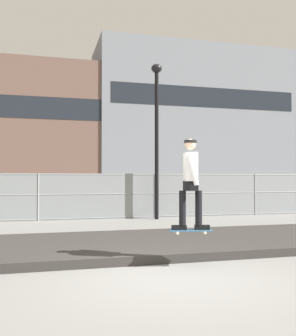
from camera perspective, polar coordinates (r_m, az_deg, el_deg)
name	(u,v)px	position (r m, az deg, el deg)	size (l,w,h in m)	color
ground_plane	(171,277)	(6.84, 3.49, -15.79)	(120.00, 120.00, 0.00)	slate
gravel_berm	(135,244)	(9.46, -1.96, -11.18)	(14.10, 3.70, 0.18)	#33302D
skateboard	(191,231)	(7.42, 6.31, -9.17)	(0.82, 0.35, 0.07)	#2D608C
skater	(190,178)	(7.35, 6.29, -1.51)	(0.73, 0.61, 1.72)	black
chain_fence	(99,196)	(15.75, -7.28, -4.15)	(23.60, 0.06, 1.85)	gray
street_lamp	(157,121)	(15.81, 1.28, 6.90)	(0.44, 0.44, 6.32)	black
parked_car_mid	(105,195)	(18.59, -6.36, -4.01)	(4.47, 2.09, 1.66)	maroon
library_building	(0,131)	(53.41, -20.95, 5.17)	(28.55, 15.90, 15.35)	brown
office_block	(192,121)	(54.11, 6.46, 6.90)	(26.46, 10.53, 18.89)	slate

